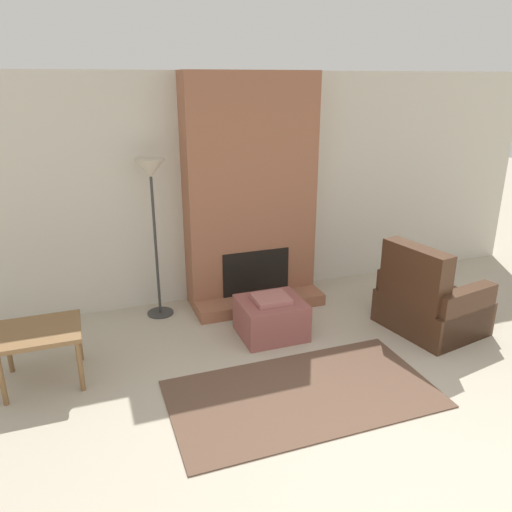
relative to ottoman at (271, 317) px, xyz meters
name	(u,v)px	position (x,y,z in m)	size (l,w,h in m)	color
ground_plane	(410,484)	(0.12, -2.21, -0.20)	(24.00, 24.00, 0.00)	#B2A893
wall_back	(244,188)	(0.12, 1.20, 1.10)	(7.87, 0.06, 2.60)	beige
fireplace	(251,197)	(0.12, 0.96, 1.04)	(1.50, 0.72, 2.60)	#935B42
ottoman	(271,317)	(0.00, 0.00, 0.00)	(0.65, 0.58, 0.43)	#8C4C47
armchair	(427,304)	(1.58, -0.44, 0.09)	(0.99, 1.06, 0.96)	#422819
side_table	(40,336)	(-2.17, -0.11, 0.24)	(0.68, 0.60, 0.50)	brown
floor_lamp_left	(151,184)	(-1.00, 0.88, 1.28)	(0.32, 0.32, 1.75)	#333333
area_rug	(303,394)	(-0.13, -1.06, -0.19)	(2.23, 1.19, 0.01)	brown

